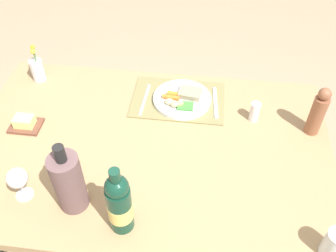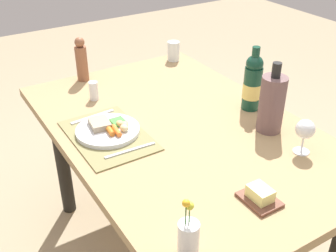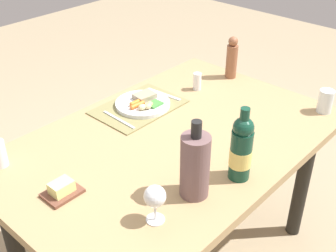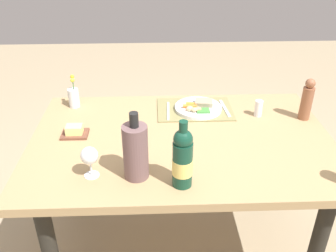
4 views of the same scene
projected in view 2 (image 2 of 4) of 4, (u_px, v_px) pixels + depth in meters
The scene contains 13 objects.
dining_table at pixel (181, 146), 1.82m from camera, with size 1.48×0.97×0.76m.
placemat at pixel (108, 136), 1.70m from camera, with size 0.42×0.28×0.01m, color olive.
dinner_plate at pixel (108, 129), 1.71m from camera, with size 0.26×0.26×0.05m.
fork at pixel (93, 117), 1.82m from camera, with size 0.02×0.20×0.01m, color silver.
knife at pixel (130, 150), 1.60m from camera, with size 0.01×0.21×0.01m, color silver.
wine_bottle at pixel (253, 83), 1.85m from camera, with size 0.08×0.08×0.29m.
wine_glass at pixel (305, 130), 1.56m from camera, with size 0.07×0.07×0.14m.
butter_dish at pixel (260, 196), 1.35m from camera, with size 0.13×0.10×0.05m.
pepper_mill at pixel (81, 60), 2.12m from camera, with size 0.06×0.06×0.23m.
flower_vase at pixel (188, 237), 1.14m from camera, with size 0.06×0.06×0.19m.
cooler_bottle at pixel (272, 103), 1.68m from camera, with size 0.10×0.10×0.30m.
water_tumbler at pixel (173, 52), 2.39m from camera, with size 0.07×0.07×0.11m.
salt_shaker at pixel (94, 91), 1.96m from camera, with size 0.04×0.04×0.09m, color white.
Camera 2 is at (1.26, -0.85, 1.66)m, focal length 44.71 mm.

